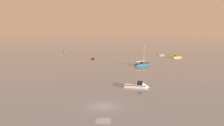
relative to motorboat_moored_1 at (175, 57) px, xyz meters
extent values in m
plane|color=gray|center=(-22.82, -67.33, -0.25)|extent=(800.00, 800.00, 0.00)
cube|color=gold|center=(0.67, 0.47, -0.03)|extent=(4.81, 4.19, 0.90)
cone|color=gold|center=(-1.28, -0.91, -0.03)|extent=(2.20, 2.29, 1.80)
cube|color=black|center=(0.62, 0.44, 0.31)|extent=(4.92, 4.28, 0.10)
cube|color=black|center=(0.10, 0.07, 0.67)|extent=(0.67, 0.72, 0.50)
cube|color=black|center=(2.48, 1.77, 0.11)|extent=(0.44, 0.45, 0.64)
ellipsoid|color=red|center=(-34.82, -7.59, -0.13)|extent=(1.44, 3.64, 0.56)
cube|color=black|center=(-34.82, -7.59, 0.11)|extent=(1.40, 3.36, 0.08)
cube|color=black|center=(-34.82, -7.59, 0.03)|extent=(1.11, 0.29, 0.06)
ellipsoid|color=#197084|center=(-14.87, -22.88, -0.01)|extent=(6.73, 6.32, 1.22)
cube|color=#33383F|center=(-14.87, -22.88, 0.48)|extent=(5.79, 5.45, 0.12)
cube|color=#33383F|center=(-14.61, -22.64, 0.82)|extent=(2.07, 2.03, 0.44)
cylinder|color=#B7BABF|center=(-14.39, -22.46, 3.94)|extent=(0.12, 0.12, 6.69)
cylinder|color=beige|center=(-15.53, -23.46, 1.27)|extent=(3.06, 2.76, 0.24)
cube|color=white|center=(-17.54, -53.94, -0.03)|extent=(4.81, 2.54, 0.90)
cone|color=white|center=(-15.17, -54.29, -0.03)|extent=(1.68, 2.00, 1.81)
cube|color=black|center=(-17.49, -53.95, 0.31)|extent=(4.92, 2.59, 0.10)
cube|color=black|center=(-16.46, -54.10, 0.77)|extent=(1.30, 1.57, 0.70)
cube|color=#384751|center=(-15.91, -54.18, 0.82)|extent=(0.44, 1.39, 0.56)
cube|color=black|center=(-19.76, -53.62, 0.11)|extent=(0.33, 0.40, 0.64)
ellipsoid|color=gray|center=(-4.86, 8.72, -0.13)|extent=(3.79, 2.62, 0.57)
cube|color=silver|center=(-4.86, 8.72, 0.12)|extent=(3.52, 2.48, 0.08)
cube|color=silver|center=(-4.86, 8.72, 0.03)|extent=(0.67, 1.10, 0.06)
cylinder|color=#198C2D|center=(-56.07, 22.32, -0.08)|extent=(0.90, 0.90, 0.70)
cone|color=#198C2D|center=(-56.07, 22.32, 0.62)|extent=(0.72, 0.72, 0.70)
cylinder|color=black|center=(-56.07, 22.32, 1.42)|extent=(0.10, 0.10, 0.90)
camera|label=1|loc=(-17.96, -104.72, 12.53)|focal=38.03mm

